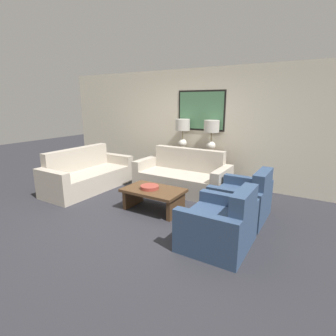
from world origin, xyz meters
TOP-DOWN VIEW (x-y plane):
  - ground_plane at (0.00, 0.00)m, footprint 20.00×20.00m
  - back_wall at (0.00, 2.51)m, footprint 8.12×0.12m
  - console_table at (0.00, 2.25)m, footprint 1.21×0.37m
  - table_lamp_left at (-0.36, 2.25)m, footprint 0.34×0.34m
  - table_lamp_right at (0.36, 2.25)m, footprint 0.34×0.34m
  - couch_by_back_wall at (0.00, 1.58)m, footprint 2.02×0.87m
  - couch_by_side at (-1.87, 0.60)m, footprint 0.87×2.02m
  - coffee_table at (0.08, 0.36)m, footprint 1.06×0.66m
  - decorative_bowl at (0.01, 0.33)m, footprint 0.33×0.33m
  - armchair_near_back_wall at (1.52, 0.88)m, footprint 0.85×0.95m
  - armchair_near_camera at (1.52, -0.17)m, footprint 0.85×0.95m

SIDE VIEW (x-z plane):
  - ground_plane at x=0.00m, z-range 0.00..0.00m
  - coffee_table at x=0.08m, z-range 0.09..0.49m
  - armchair_near_back_wall at x=1.52m, z-range -0.13..0.72m
  - armchair_near_camera at x=1.52m, z-range -0.13..0.72m
  - couch_by_back_wall at x=0.00m, z-range -0.15..0.75m
  - couch_by_side at x=-1.87m, z-range -0.15..0.75m
  - console_table at x=0.00m, z-range 0.00..0.81m
  - decorative_bowl at x=0.01m, z-range 0.40..0.46m
  - table_lamp_left at x=-0.36m, z-range 0.92..1.62m
  - table_lamp_right at x=0.36m, z-range 0.92..1.62m
  - back_wall at x=0.00m, z-range 0.01..2.66m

